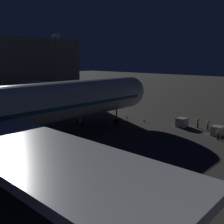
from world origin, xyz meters
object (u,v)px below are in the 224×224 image
ground_crew_marshaller_fwd (208,124)px  traffic_cone_nose_starboard (126,117)px  ground_crew_by_belt_loader (198,122)px  apron_floodlight_mast (57,65)px  baggage_container_near_belt (217,131)px  traffic_cone_nose_port (144,120)px  jet_bridge (57,90)px  baggage_container_far_row (182,122)px  ground_crew_near_nose_gear (218,134)px

ground_crew_marshaller_fwd → traffic_cone_nose_starboard: (15.89, 2.70, -0.72)m
ground_crew_by_belt_loader → traffic_cone_nose_starboard: 14.38m
apron_floodlight_mast → traffic_cone_nose_starboard: apron_floodlight_mast is taller
baggage_container_near_belt → ground_crew_marshaller_fwd: 3.58m
traffic_cone_nose_port → jet_bridge: bearing=35.3°
baggage_container_far_row → jet_bridge: bearing=28.2°
baggage_container_far_row → traffic_cone_nose_starboard: 11.75m
traffic_cone_nose_starboard → traffic_cone_nose_port: bearing=180.0°
ground_crew_near_nose_gear → traffic_cone_nose_port: 15.23m
baggage_container_far_row → traffic_cone_nose_starboard: (11.65, 1.47, -0.51)m
ground_crew_by_belt_loader → traffic_cone_nose_port: bearing=14.9°
apron_floodlight_mast → baggage_container_near_belt: size_ratio=10.58×
apron_floodlight_mast → traffic_cone_nose_port: apron_floodlight_mast is taller
baggage_container_far_row → ground_crew_near_nose_gear: 8.56m
jet_bridge → apron_floodlight_mast: apron_floodlight_mast is taller
traffic_cone_nose_port → ground_crew_marshaller_fwd: bearing=-166.8°
baggage_container_far_row → ground_crew_by_belt_loader: 2.73m
jet_bridge → ground_crew_near_nose_gear: size_ratio=12.55×
traffic_cone_nose_port → traffic_cone_nose_starboard: 4.40m
baggage_container_near_belt → ground_crew_marshaller_fwd: bearing=-43.0°
baggage_container_far_row → ground_crew_marshaller_fwd: size_ratio=1.04×
ground_crew_marshaller_fwd → traffic_cone_nose_port: size_ratio=3.28×
apron_floodlight_mast → ground_crew_by_belt_loader: apron_floodlight_mast is taller
ground_crew_by_belt_loader → apron_floodlight_mast: bearing=3.8°
ground_crew_near_nose_gear → traffic_cone_nose_port: ground_crew_near_nose_gear is taller
jet_bridge → traffic_cone_nose_port: jet_bridge is taller
jet_bridge → ground_crew_marshaller_fwd: jet_bridge is taller
jet_bridge → baggage_container_near_belt: 30.23m
ground_crew_near_nose_gear → baggage_container_near_belt: bearing=-66.4°
jet_bridge → apron_floodlight_mast: bearing=-35.9°
ground_crew_marshaller_fwd → traffic_cone_nose_port: ground_crew_marshaller_fwd is taller
baggage_container_near_belt → baggage_container_far_row: 6.95m
traffic_cone_nose_port → ground_crew_by_belt_loader: bearing=-165.1°
ground_crew_marshaller_fwd → ground_crew_near_nose_gear: bearing=127.5°
apron_floodlight_mast → baggage_container_near_belt: (-41.80, -0.15, -9.63)m
baggage_container_far_row → ground_crew_marshaller_fwd: (-4.24, -1.23, 0.20)m
ground_crew_near_nose_gear → apron_floodlight_mast: bearing=-2.8°
baggage_container_near_belt → ground_crew_near_nose_gear: size_ratio=0.97×
ground_crew_by_belt_loader → ground_crew_marshaller_fwd: bearing=-176.2°
ground_crew_near_nose_gear → ground_crew_by_belt_loader: bearing=-40.5°
apron_floodlight_mast → ground_crew_marshaller_fwd: (-39.19, -2.58, -9.38)m
ground_crew_by_belt_loader → baggage_container_far_row: bearing=24.3°
jet_bridge → baggage_container_near_belt: (-28.02, -10.14, -5.09)m
ground_crew_marshaller_fwd → apron_floodlight_mast: bearing=3.8°
ground_crew_by_belt_loader → ground_crew_marshaller_fwd: (-1.76, -0.12, -0.03)m
apron_floodlight_mast → ground_crew_near_nose_gear: bearing=177.2°
ground_crew_by_belt_loader → baggage_container_near_belt: bearing=152.0°
baggage_container_far_row → ground_crew_near_nose_gear: ground_crew_near_nose_gear is taller
ground_crew_near_nose_gear → ground_crew_marshaller_fwd: bearing=-52.5°
apron_floodlight_mast → ground_crew_marshaller_fwd: bearing=-176.2°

